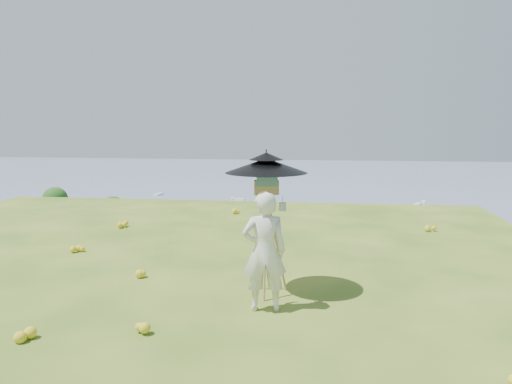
# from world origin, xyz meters

# --- Properties ---
(ground) EXTENTS (14.00, 14.00, 0.00)m
(ground) POSITION_xyz_m (0.00, 0.00, 0.00)
(ground) COLOR #375E1B
(ground) RESTS_ON ground
(shoreline_tier) EXTENTS (170.00, 28.00, 8.00)m
(shoreline_tier) POSITION_xyz_m (0.00, 75.00, -36.00)
(shoreline_tier) COLOR #696054
(shoreline_tier) RESTS_ON bay_water
(bay_water) EXTENTS (700.00, 700.00, 0.00)m
(bay_water) POSITION_xyz_m (0.00, 240.00, -34.00)
(bay_water) COLOR #7387A5
(bay_water) RESTS_ON ground
(peninsula) EXTENTS (90.00, 60.00, 12.00)m
(peninsula) POSITION_xyz_m (-75.00, 155.00, -29.00)
(peninsula) COLOR #10350E
(peninsula) RESTS_ON bay_water
(slope_trees) EXTENTS (110.00, 50.00, 6.00)m
(slope_trees) POSITION_xyz_m (0.00, 35.00, -15.00)
(slope_trees) COLOR #184916
(slope_trees) RESTS_ON forest_slope
(harbor_town) EXTENTS (110.00, 22.00, 5.00)m
(harbor_town) POSITION_xyz_m (0.00, 75.00, -29.50)
(harbor_town) COLOR silver
(harbor_town) RESTS_ON shoreline_tier
(moored_boats) EXTENTS (140.00, 140.00, 0.70)m
(moored_boats) POSITION_xyz_m (-12.50, 161.00, -33.65)
(moored_boats) COLOR white
(moored_boats) RESTS_ON bay_water
(wildflowers) EXTENTS (10.00, 10.50, 0.12)m
(wildflowers) POSITION_xyz_m (0.00, 0.25, 0.06)
(wildflowers) COLOR yellow
(wildflowers) RESTS_ON ground
(painter) EXTENTS (0.61, 0.46, 1.52)m
(painter) POSITION_xyz_m (1.84, -1.57, 0.76)
(painter) COLOR white
(painter) RESTS_ON ground
(field_easel) EXTENTS (0.80, 0.80, 1.73)m
(field_easel) POSITION_xyz_m (1.80, -0.96, 0.87)
(field_easel) COLOR olive
(field_easel) RESTS_ON ground
(sun_umbrella) EXTENTS (1.45, 1.45, 0.58)m
(sun_umbrella) POSITION_xyz_m (1.79, -0.93, 1.72)
(sun_umbrella) COLOR black
(sun_umbrella) RESTS_ON field_easel
(painter_cap) EXTENTS (0.22, 0.25, 0.10)m
(painter_cap) POSITION_xyz_m (1.84, -1.57, 1.48)
(painter_cap) COLOR #C76F6D
(painter_cap) RESTS_ON painter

